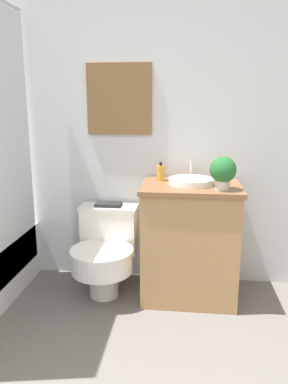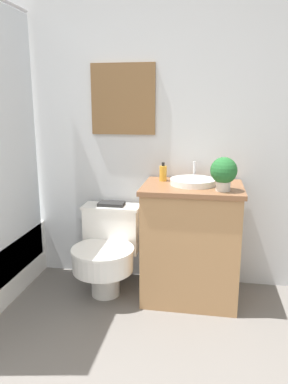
{
  "view_description": "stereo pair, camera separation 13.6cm",
  "coord_description": "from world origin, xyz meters",
  "px_view_note": "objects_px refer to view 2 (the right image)",
  "views": [
    {
      "loc": [
        0.74,
        -0.48,
        1.34
      ],
      "look_at": [
        0.47,
        1.81,
        0.79
      ],
      "focal_mm": 35.0,
      "sensor_mm": 36.0,
      "label": 1
    },
    {
      "loc": [
        0.87,
        -0.47,
        1.34
      ],
      "look_at": [
        0.47,
        1.81,
        0.79
      ],
      "focal_mm": 35.0,
      "sensor_mm": 36.0,
      "label": 2
    }
  ],
  "objects_px": {
    "toilet": "(107,249)",
    "sink": "(193,182)",
    "soap_bottle": "(163,173)",
    "potted_plant": "(224,172)",
    "book_on_tank": "(111,204)"
  },
  "relations": [
    {
      "from": "soap_bottle",
      "to": "potted_plant",
      "type": "relative_size",
      "value": 0.62
    },
    {
      "from": "sink",
      "to": "potted_plant",
      "type": "height_order",
      "value": "potted_plant"
    },
    {
      "from": "toilet",
      "to": "potted_plant",
      "type": "distance_m",
      "value": 1.0
    },
    {
      "from": "potted_plant",
      "to": "book_on_tank",
      "type": "distance_m",
      "value": 0.89
    },
    {
      "from": "soap_bottle",
      "to": "book_on_tank",
      "type": "distance_m",
      "value": 0.45
    },
    {
      "from": "toilet",
      "to": "soap_bottle",
      "type": "bearing_deg",
      "value": 18.64
    },
    {
      "from": "toilet",
      "to": "sink",
      "type": "xyz_separation_m",
      "value": [
        0.6,
        0.04,
        0.51
      ]
    },
    {
      "from": "toilet",
      "to": "potted_plant",
      "type": "height_order",
      "value": "potted_plant"
    },
    {
      "from": "toilet",
      "to": "book_on_tank",
      "type": "height_order",
      "value": "book_on_tank"
    },
    {
      "from": "sink",
      "to": "soap_bottle",
      "type": "distance_m",
      "value": 0.23
    },
    {
      "from": "book_on_tank",
      "to": "sink",
      "type": "bearing_deg",
      "value": -10.1
    },
    {
      "from": "sink",
      "to": "soap_bottle",
      "type": "bearing_deg",
      "value": 157.12
    },
    {
      "from": "toilet",
      "to": "potted_plant",
      "type": "bearing_deg",
      "value": -8.16
    },
    {
      "from": "sink",
      "to": "book_on_tank",
      "type": "distance_m",
      "value": 0.64
    },
    {
      "from": "toilet",
      "to": "soap_bottle",
      "type": "distance_m",
      "value": 0.67
    }
  ]
}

